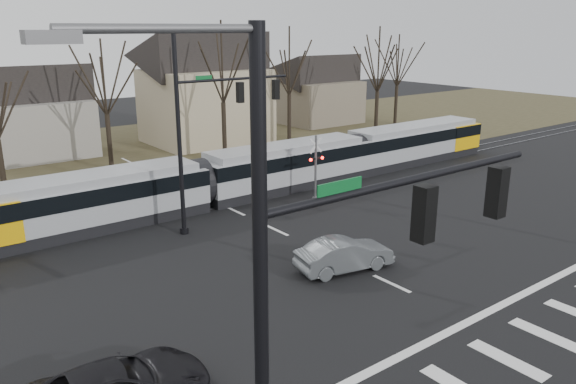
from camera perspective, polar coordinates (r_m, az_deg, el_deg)
ground at (r=22.58m, az=14.29°, el=-10.77°), size 140.00×140.00×0.00m
grass_verge at (r=48.03m, az=-16.98°, el=3.52°), size 140.00×28.00×0.01m
crosswalk at (r=20.71m, az=23.21°, el=-14.28°), size 27.00×2.60×0.01m
stop_line at (r=21.67m, az=18.09°, el=-12.31°), size 28.00×0.35×0.01m
lane_dashes at (r=33.95m, az=-7.21°, el=-1.07°), size 0.18×30.00×0.01m
rail_pair at (r=33.78m, az=-7.04°, el=-1.11°), size 90.00×1.52×0.06m
tram at (r=36.24m, az=-0.35°, el=2.79°), size 38.56×2.86×2.92m
sedan at (r=24.43m, az=5.75°, el=-6.34°), size 3.18×4.90×1.42m
signal_pole_near_left at (r=9.47m, az=5.38°, el=-11.46°), size 9.28×0.44×10.20m
signal_pole_far at (r=28.52m, az=-8.21°, el=7.32°), size 9.28×0.44×10.20m
rail_crossing_signal at (r=33.69m, az=2.82°, el=2.23°), size 1.08×0.36×4.00m
tree_row at (r=42.51m, az=-12.05°, el=9.12°), size 59.20×7.20×10.00m
house_b at (r=49.75m, az=-24.45°, el=7.84°), size 8.64×7.56×7.65m
house_c at (r=51.87m, az=-8.43°, el=10.81°), size 10.80×8.64×10.10m
house_d at (r=62.20m, az=3.02°, el=10.69°), size 8.64×7.56×7.65m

